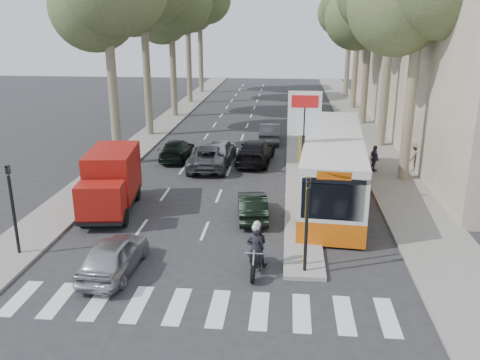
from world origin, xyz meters
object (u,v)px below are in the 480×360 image
object	(u,v)px
city_bus	(333,164)
red_truck	(111,180)
silver_hatchback	(114,255)
motorcycle	(256,248)
dark_hatchback	(252,206)

from	to	relation	value
city_bus	red_truck	bearing A→B (deg)	-160.01
silver_hatchback	city_bus	world-z (taller)	city_bus
red_truck	city_bus	world-z (taller)	city_bus
red_truck	motorcycle	distance (m)	8.86
silver_hatchback	dark_hatchback	distance (m)	7.25
silver_hatchback	motorcycle	world-z (taller)	motorcycle
city_bus	motorcycle	size ratio (longest dim) A/B	5.79
motorcycle	dark_hatchback	bearing A→B (deg)	98.34
silver_hatchback	red_truck	size ratio (longest dim) A/B	0.71
city_bus	motorcycle	xyz separation A→B (m)	(-3.29, -8.13, -0.89)
dark_hatchback	motorcycle	xyz separation A→B (m)	(0.49, -4.93, 0.25)
red_truck	city_bus	bearing A→B (deg)	8.25
silver_hatchback	dark_hatchback	size ratio (longest dim) A/B	1.09
dark_hatchback	city_bus	size ratio (longest dim) A/B	0.28
dark_hatchback	city_bus	distance (m)	5.08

